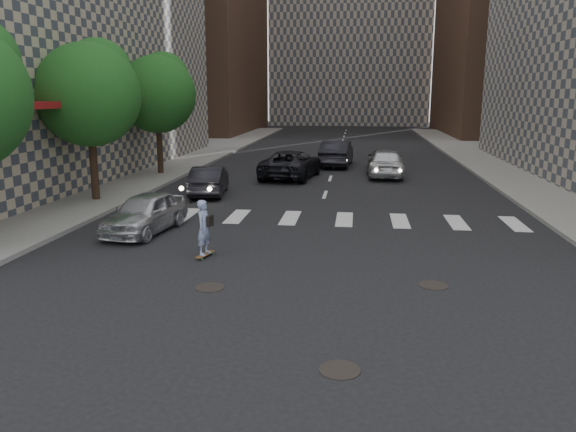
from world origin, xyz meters
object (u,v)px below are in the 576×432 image
traffic_car_e (337,153)px  traffic_car_b (383,161)px  skateboarder (204,227)px  traffic_car_d (386,162)px  silver_sedan (145,213)px  tree_c (159,91)px  traffic_car_c (291,164)px  tree_b (91,90)px  traffic_car_a (209,180)px

traffic_car_e → traffic_car_b: bearing=145.5°
skateboarder → traffic_car_d: size_ratio=0.35×
traffic_car_d → skateboarder: bearing=72.1°
skateboarder → silver_sedan: skateboarder is taller
traffic_car_d → silver_sedan: bearing=59.9°
traffic_car_d → traffic_car_b: bearing=-86.6°
tree_c → skateboarder: tree_c is taller
skateboarder → traffic_car_c: (0.65, 15.26, -0.11)m
skateboarder → traffic_car_e: (2.91, 20.57, -0.05)m
skateboarder → traffic_car_b: bearing=87.5°
tree_b → skateboarder: 10.69m
traffic_car_c → traffic_car_a: bearing=68.7°
tree_c → traffic_car_c: tree_c is taller
tree_b → traffic_car_d: tree_b is taller
tree_c → skateboarder: (6.67, -15.45, -3.79)m
tree_c → traffic_car_c: bearing=-1.5°
skateboarder → traffic_car_a: size_ratio=0.41×
skateboarder → traffic_car_a: skateboarder is taller
skateboarder → traffic_car_c: 15.27m
traffic_car_e → traffic_car_d: bearing=128.2°
tree_b → skateboarder: tree_b is taller
traffic_car_d → tree_b: bearing=37.1°
traffic_car_e → skateboarder: bearing=86.1°
tree_b → traffic_car_c: 11.39m
silver_sedan → traffic_car_d: traffic_car_d is taller
silver_sedan → traffic_car_d: size_ratio=0.83×
traffic_car_b → traffic_car_e: bearing=-35.2°
tree_c → skateboarder: size_ratio=4.03×
traffic_car_a → traffic_car_e: traffic_car_e is taller
traffic_car_c → traffic_car_d: traffic_car_d is taller
skateboarder → silver_sedan: bearing=151.3°
traffic_car_c → traffic_car_e: bearing=-105.5°
tree_b → tree_c: size_ratio=1.00×
tree_c → traffic_car_d: 13.06m
tree_c → traffic_car_a: bearing=-53.8°
silver_sedan → skateboarder: bearing=-35.9°
silver_sedan → traffic_car_a: size_ratio=0.97×
traffic_car_a → traffic_car_d: 10.57m
traffic_car_b → traffic_car_d: size_ratio=0.97×
tree_b → traffic_car_c: tree_b is taller
tree_b → traffic_car_d: (12.46, 8.86, -3.85)m
traffic_car_d → traffic_car_e: bearing=-54.3°
tree_b → skateboarder: bearing=-48.2°
traffic_car_a → traffic_car_c: bearing=-126.3°
tree_c → traffic_car_b: tree_c is taller
silver_sedan → traffic_car_e: size_ratio=0.79×
tree_c → silver_sedan: 14.04m
skateboarder → traffic_car_d: skateboarder is taller
traffic_car_b → traffic_car_c: size_ratio=0.84×
silver_sedan → traffic_car_d: 16.15m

